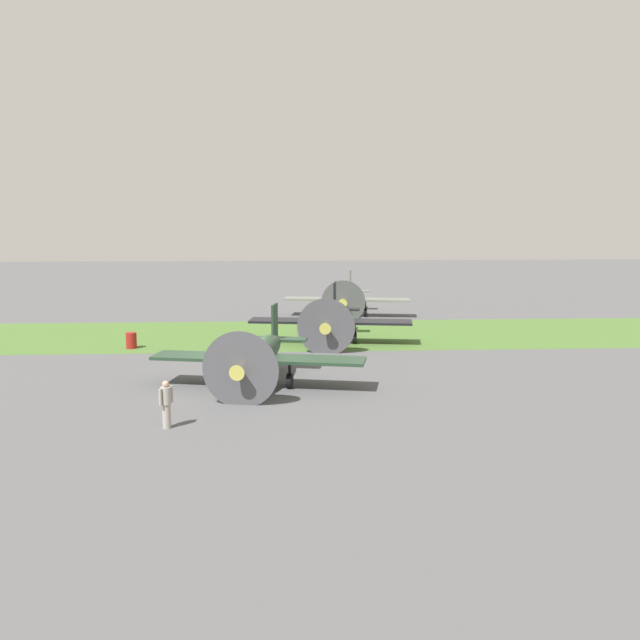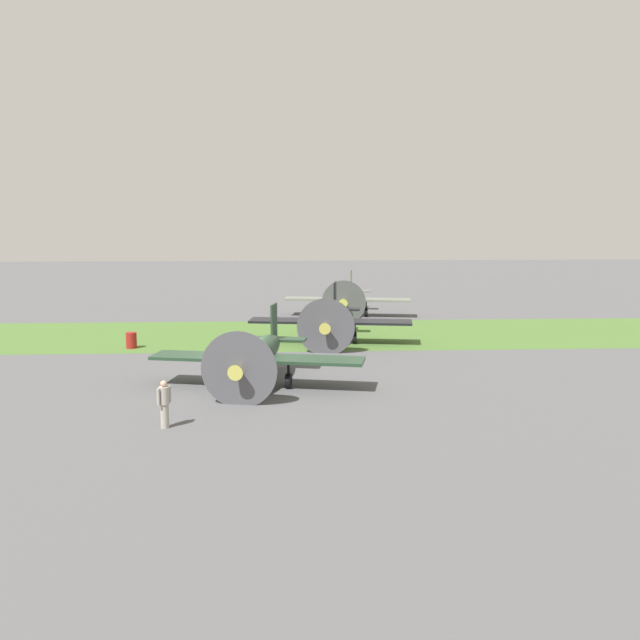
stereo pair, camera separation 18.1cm
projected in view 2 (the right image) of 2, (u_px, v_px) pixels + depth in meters
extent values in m
plane|color=#515154|center=(238.00, 383.00, 31.45)|extent=(160.00, 160.00, 0.00)
cube|color=#476B2D|center=(250.00, 335.00, 43.72)|extent=(120.00, 11.00, 0.01)
ellipsoid|color=#233D28|center=(259.00, 353.00, 30.99)|extent=(2.56, 6.77, 1.21)
cube|color=#233D28|center=(257.00, 358.00, 30.63)|extent=(9.55, 3.57, 0.14)
cube|color=#233D28|center=(274.00, 323.00, 33.82)|extent=(0.32, 1.07, 1.86)
cube|color=#233D28|center=(274.00, 339.00, 33.94)|extent=(3.25, 1.51, 0.10)
cone|color=#B7B24C|center=(237.00, 371.00, 27.50)|extent=(0.75, 0.80, 0.63)
cylinder|color=#4C4C51|center=(239.00, 370.00, 27.69)|extent=(3.08, 0.69, 3.13)
ellipsoid|color=#8CB2C6|center=(256.00, 346.00, 30.35)|extent=(0.95, 1.48, 0.69)
cylinder|color=black|center=(289.00, 381.00, 30.46)|extent=(0.35, 0.70, 0.67)
cylinder|color=black|center=(288.00, 370.00, 30.39)|extent=(0.12, 0.12, 0.94)
cylinder|color=black|center=(226.00, 378.00, 30.89)|extent=(0.35, 0.70, 0.67)
cylinder|color=black|center=(225.00, 368.00, 30.82)|extent=(0.12, 0.12, 0.94)
cylinder|color=black|center=(275.00, 366.00, 34.24)|extent=(0.18, 0.33, 0.31)
ellipsoid|color=black|center=(331.00, 318.00, 41.24)|extent=(2.23, 6.84, 1.23)
cube|color=black|center=(330.00, 321.00, 40.88)|extent=(9.64, 3.10, 0.14)
cube|color=black|center=(335.00, 297.00, 44.12)|extent=(0.26, 1.09, 1.88)
cube|color=black|center=(335.00, 309.00, 44.24)|extent=(3.26, 1.36, 0.10)
cone|color=#B7B24C|center=(325.00, 328.00, 37.69)|extent=(0.73, 0.78, 0.63)
cylinder|color=#4C4C51|center=(326.00, 327.00, 37.89)|extent=(3.14, 0.52, 3.17)
ellipsoid|color=#8CB2C6|center=(330.00, 312.00, 40.59)|extent=(0.89, 1.47, 0.69)
cylinder|color=black|center=(355.00, 338.00, 40.79)|extent=(0.32, 0.70, 0.67)
cylinder|color=black|center=(355.00, 330.00, 40.71)|extent=(0.12, 0.12, 0.95)
cylinder|color=black|center=(306.00, 337.00, 41.06)|extent=(0.32, 0.70, 0.67)
cylinder|color=black|center=(306.00, 329.00, 40.99)|extent=(0.12, 0.12, 0.95)
cylinder|color=black|center=(335.00, 330.00, 44.55)|extent=(0.17, 0.33, 0.32)
ellipsoid|color=slate|center=(348.00, 297.00, 51.80)|extent=(2.31, 6.67, 1.20)
cube|color=slate|center=(347.00, 299.00, 51.45)|extent=(9.41, 3.21, 0.14)
cube|color=slate|center=(351.00, 281.00, 54.61)|extent=(0.28, 1.06, 1.83)
cube|color=slate|center=(351.00, 291.00, 54.73)|extent=(3.19, 1.39, 0.10)
cone|color=#B7B24C|center=(344.00, 303.00, 48.35)|extent=(0.72, 0.77, 0.62)
cylinder|color=#4C4C51|center=(344.00, 302.00, 48.54)|extent=(3.05, 0.57, 3.09)
ellipsoid|color=#8CB2C6|center=(347.00, 292.00, 51.17)|extent=(0.90, 1.45, 0.68)
cylinder|color=black|center=(366.00, 312.00, 51.33)|extent=(0.32, 0.68, 0.66)
cylinder|color=black|center=(366.00, 306.00, 51.26)|extent=(0.12, 0.12, 0.93)
cylinder|color=black|center=(328.00, 312.00, 51.66)|extent=(0.32, 0.68, 0.66)
cylinder|color=black|center=(328.00, 305.00, 51.59)|extent=(0.12, 0.12, 0.93)
cylinder|color=black|center=(351.00, 308.00, 55.03)|extent=(0.17, 0.32, 0.31)
cylinder|color=#9E998E|center=(165.00, 416.00, 24.85)|extent=(0.30, 0.30, 0.88)
cylinder|color=#9E998E|center=(164.00, 395.00, 24.73)|extent=(0.38, 0.38, 0.62)
sphere|color=tan|center=(164.00, 384.00, 24.67)|extent=(0.23, 0.23, 0.23)
cylinder|color=#9E998E|center=(158.00, 397.00, 24.52)|extent=(0.11, 0.11, 0.59)
cylinder|color=#9E998E|center=(170.00, 394.00, 24.94)|extent=(0.11, 0.11, 0.59)
cylinder|color=maroon|center=(131.00, 340.00, 39.42)|extent=(0.60, 0.60, 0.90)
cube|color=olive|center=(219.00, 350.00, 37.19)|extent=(0.95, 0.95, 0.64)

